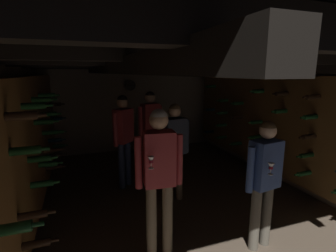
{
  "coord_description": "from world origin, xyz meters",
  "views": [
    {
      "loc": [
        -1.42,
        -3.58,
        2.1
      ],
      "look_at": [
        0.03,
        0.46,
        1.2
      ],
      "focal_mm": 27.25,
      "sensor_mm": 36.0,
      "label": 1
    }
  ],
  "objects_px": {
    "person_guest_far_left": "(124,132)",
    "person_guest_near_left": "(159,169)",
    "person_guest_rear_center": "(150,125)",
    "display_bottle": "(150,131)",
    "person_guest_near_right": "(264,174)",
    "wine_crate_stack": "(149,149)",
    "person_host_center": "(174,144)"
  },
  "relations": [
    {
      "from": "person_guest_near_right",
      "to": "display_bottle",
      "type": "bearing_deg",
      "value": 96.74
    },
    {
      "from": "person_guest_near_right",
      "to": "person_guest_near_left",
      "type": "xyz_separation_m",
      "value": [
        -1.19,
        0.3,
        0.11
      ]
    },
    {
      "from": "wine_crate_stack",
      "to": "person_guest_rear_center",
      "type": "height_order",
      "value": "person_guest_rear_center"
    },
    {
      "from": "person_guest_rear_center",
      "to": "display_bottle",
      "type": "bearing_deg",
      "value": 75.38
    },
    {
      "from": "person_guest_near_right",
      "to": "person_guest_rear_center",
      "type": "relative_size",
      "value": 0.91
    },
    {
      "from": "display_bottle",
      "to": "person_guest_near_left",
      "type": "xyz_separation_m",
      "value": [
        -0.78,
        -3.16,
        0.32
      ]
    },
    {
      "from": "person_guest_rear_center",
      "to": "person_guest_near_right",
      "type": "bearing_deg",
      "value": -76.7
    },
    {
      "from": "display_bottle",
      "to": "person_guest_far_left",
      "type": "xyz_separation_m",
      "value": [
        -0.83,
        -1.22,
        0.31
      ]
    },
    {
      "from": "person_guest_near_right",
      "to": "person_guest_near_left",
      "type": "relative_size",
      "value": 0.91
    },
    {
      "from": "wine_crate_stack",
      "to": "person_host_center",
      "type": "height_order",
      "value": "person_host_center"
    },
    {
      "from": "wine_crate_stack",
      "to": "person_guest_rear_center",
      "type": "xyz_separation_m",
      "value": [
        -0.2,
        -0.83,
        0.76
      ]
    },
    {
      "from": "person_guest_far_left",
      "to": "person_guest_near_left",
      "type": "xyz_separation_m",
      "value": [
        0.05,
        -1.95,
        0.01
      ]
    },
    {
      "from": "person_guest_rear_center",
      "to": "person_guest_near_left",
      "type": "bearing_deg",
      "value": -103.5
    },
    {
      "from": "person_guest_far_left",
      "to": "person_guest_near_left",
      "type": "relative_size",
      "value": 0.99
    },
    {
      "from": "person_guest_near_left",
      "to": "person_guest_far_left",
      "type": "bearing_deg",
      "value": 91.57
    },
    {
      "from": "wine_crate_stack",
      "to": "person_guest_near_left",
      "type": "distance_m",
      "value": 3.35
    },
    {
      "from": "person_guest_rear_center",
      "to": "person_guest_near_left",
      "type": "distance_m",
      "value": 2.41
    },
    {
      "from": "person_host_center",
      "to": "person_guest_rear_center",
      "type": "bearing_deg",
      "value": 92.85
    },
    {
      "from": "person_host_center",
      "to": "person_guest_rear_center",
      "type": "xyz_separation_m",
      "value": [
        -0.06,
        1.2,
        0.08
      ]
    },
    {
      "from": "person_host_center",
      "to": "person_guest_near_right",
      "type": "height_order",
      "value": "person_host_center"
    },
    {
      "from": "wine_crate_stack",
      "to": "display_bottle",
      "type": "height_order",
      "value": "display_bottle"
    },
    {
      "from": "display_bottle",
      "to": "person_guest_near_right",
      "type": "height_order",
      "value": "person_guest_near_right"
    },
    {
      "from": "person_guest_near_right",
      "to": "person_guest_rear_center",
      "type": "bearing_deg",
      "value": 103.3
    },
    {
      "from": "display_bottle",
      "to": "person_host_center",
      "type": "distance_m",
      "value": 2.05
    },
    {
      "from": "person_host_center",
      "to": "person_guest_far_left",
      "type": "height_order",
      "value": "person_guest_far_left"
    },
    {
      "from": "display_bottle",
      "to": "person_guest_near_left",
      "type": "bearing_deg",
      "value": -103.79
    },
    {
      "from": "display_bottle",
      "to": "wine_crate_stack",
      "type": "bearing_deg",
      "value": 153.69
    },
    {
      "from": "display_bottle",
      "to": "person_guest_rear_center",
      "type": "xyz_separation_m",
      "value": [
        -0.22,
        -0.82,
        0.33
      ]
    },
    {
      "from": "person_host_center",
      "to": "person_guest_near_right",
      "type": "xyz_separation_m",
      "value": [
        0.57,
        -1.44,
        -0.04
      ]
    },
    {
      "from": "person_guest_near_left",
      "to": "person_host_center",
      "type": "bearing_deg",
      "value": 61.35
    },
    {
      "from": "person_host_center",
      "to": "person_guest_near_left",
      "type": "xyz_separation_m",
      "value": [
        -0.62,
        -1.14,
        0.07
      ]
    },
    {
      "from": "wine_crate_stack",
      "to": "display_bottle",
      "type": "distance_m",
      "value": 0.44
    }
  ]
}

